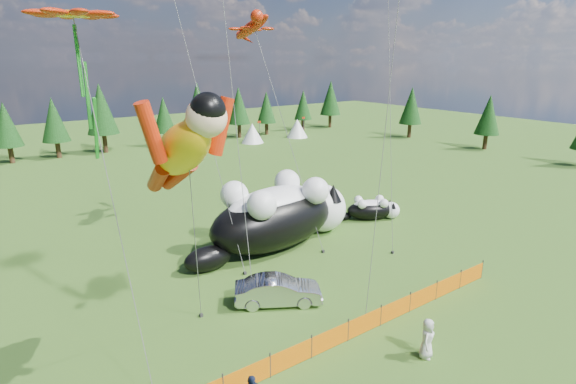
% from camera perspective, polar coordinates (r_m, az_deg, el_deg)
% --- Properties ---
extents(ground, '(160.00, 160.00, 0.00)m').
position_cam_1_polar(ground, '(22.04, 0.09, -15.60)').
color(ground, '#133309').
rests_on(ground, ground).
extents(safety_fence, '(22.06, 0.06, 1.10)m').
position_cam_1_polar(safety_fence, '(19.80, 5.39, -18.10)').
color(safety_fence, '#262626').
rests_on(safety_fence, ground).
extents(tree_line, '(90.00, 4.00, 8.00)m').
position_cam_1_polar(tree_line, '(61.64, -25.17, 7.89)').
color(tree_line, black).
rests_on(tree_line, ground).
extents(festival_tents, '(50.00, 3.20, 2.80)m').
position_cam_1_polar(festival_tents, '(60.23, -13.62, 6.31)').
color(festival_tents, white).
rests_on(festival_tents, ground).
extents(cat_large, '(12.52, 5.42, 4.52)m').
position_cam_1_polar(cat_large, '(28.90, -0.91, -2.76)').
color(cat_large, black).
rests_on(cat_large, ground).
extents(cat_small, '(4.41, 3.16, 1.73)m').
position_cam_1_polar(cat_small, '(34.54, 10.71, -2.10)').
color(cat_small, black).
rests_on(cat_small, ground).
extents(car, '(4.47, 3.44, 1.42)m').
position_cam_1_polar(car, '(22.76, -1.25, -12.41)').
color(car, '#BBBCC1').
rests_on(car, ground).
extents(spectator_e, '(1.00, 0.88, 1.72)m').
position_cam_1_polar(spectator_e, '(19.94, 17.26, -17.35)').
color(spectator_e, beige).
rests_on(spectator_e, ground).
extents(superhero_kite, '(4.89, 6.15, 11.46)m').
position_cam_1_polar(superhero_kite, '(15.56, -13.36, 5.27)').
color(superhero_kite, '#FFB70D').
rests_on(superhero_kite, ground).
extents(gecko_kite, '(3.19, 11.69, 16.19)m').
position_cam_1_polar(gecko_kite, '(33.41, -4.64, 20.11)').
color(gecko_kite, '#B42209').
rests_on(gecko_kite, ground).
extents(flower_kite, '(3.19, 4.60, 13.30)m').
position_cam_1_polar(flower_kite, '(16.47, -25.57, 19.12)').
color(flower_kite, '#B42209').
rests_on(flower_kite, ground).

